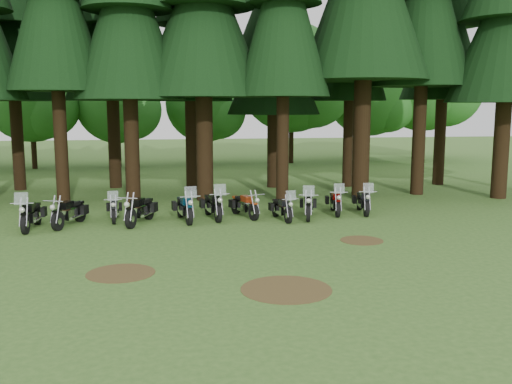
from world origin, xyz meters
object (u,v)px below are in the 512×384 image
motorcycle_0 (31,215)px  motorcycle_3 (140,211)px  motorcycle_8 (308,206)px  motorcycle_9 (335,203)px  motorcycle_4 (185,208)px  motorcycle_5 (213,206)px  motorcycle_6 (244,206)px  motorcycle_7 (282,209)px  motorcycle_10 (363,202)px  motorcycle_2 (114,209)px  motorcycle_1 (69,213)px

motorcycle_0 → motorcycle_3: motorcycle_0 is taller
motorcycle_8 → motorcycle_9: size_ratio=1.02×
motorcycle_4 → motorcycle_5: (1.11, 0.35, 0.00)m
motorcycle_6 → motorcycle_7: (1.34, -0.79, -0.02)m
motorcycle_0 → motorcycle_10: motorcycle_0 is taller
motorcycle_0 → motorcycle_9: bearing=7.6°
motorcycle_3 → motorcycle_5: size_ratio=0.96×
motorcycle_7 → motorcycle_9: (2.40, 0.90, 0.04)m
motorcycle_2 → motorcycle_3: bearing=-41.6°
motorcycle_0 → motorcycle_5: size_ratio=0.99×
motorcycle_2 → motorcycle_9: (8.76, -0.04, 0.03)m
motorcycle_2 → motorcycle_6: bearing=-5.2°
motorcycle_1 → motorcycle_8: 8.98m
motorcycle_6 → motorcycle_9: size_ratio=0.94×
motorcycle_4 → motorcycle_3: bearing=178.1°
motorcycle_2 → motorcycle_4: motorcycle_4 is taller
motorcycle_9 → motorcycle_2: bearing=-170.8°
motorcycle_2 → motorcycle_10: motorcycle_10 is taller
motorcycle_9 → motorcycle_7: bearing=-150.0°
motorcycle_4 → motorcycle_1: bearing=173.3°
motorcycle_3 → motorcycle_10: size_ratio=1.04×
motorcycle_0 → motorcycle_1: 1.30m
motorcycle_1 → motorcycle_6: motorcycle_1 is taller
motorcycle_0 → motorcycle_8: (10.22, 0.42, -0.02)m
motorcycle_2 → motorcycle_10: size_ratio=0.93×
motorcycle_4 → motorcycle_8: 4.79m
motorcycle_9 → motorcycle_0: bearing=-165.1°
motorcycle_4 → motorcycle_6: 2.39m
motorcycle_4 → motorcycle_9: motorcycle_4 is taller
motorcycle_5 → motorcycle_8: motorcycle_5 is taller
motorcycle_0 → motorcycle_8: size_ratio=1.05×
motorcycle_1 → motorcycle_4: (4.19, 0.20, 0.02)m
motorcycle_0 → motorcycle_6: bearing=9.4°
motorcycle_4 → motorcycle_7: 3.71m
motorcycle_10 → motorcycle_8: bearing=-156.4°
motorcycle_5 → motorcycle_7: (2.59, -0.71, -0.07)m
motorcycle_1 → motorcycle_2: 1.71m
motorcycle_1 → motorcycle_4: bearing=23.0°
motorcycle_7 → motorcycle_0: bearing=173.0°
motorcycle_6 → motorcycle_4: bearing=170.7°
motorcycle_6 → motorcycle_10: (4.90, 0.06, 0.02)m
motorcycle_10 → motorcycle_4: bearing=-166.9°
motorcycle_0 → motorcycle_9: 11.58m
motorcycle_8 → motorcycle_4: bearing=-167.5°
motorcycle_3 → motorcycle_4: 1.66m
motorcycle_0 → motorcycle_7: motorcycle_0 is taller
motorcycle_5 → motorcycle_7: motorcycle_5 is taller
motorcycle_5 → motorcycle_6: (1.25, 0.08, -0.05)m
motorcycle_8 → motorcycle_5: bearing=-173.4°
motorcycle_6 → motorcycle_7: size_ratio=1.02×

